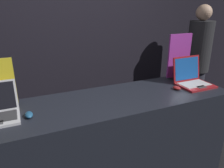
# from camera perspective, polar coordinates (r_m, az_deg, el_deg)

# --- Properties ---
(wall_back) EXTENTS (8.00, 0.05, 2.80)m
(wall_back) POSITION_cam_1_polar(r_m,az_deg,el_deg) (2.98, -9.40, 12.28)
(wall_back) COLOR black
(wall_back) RESTS_ON ground_plane
(display_counter) EXTENTS (2.38, 0.70, 0.96)m
(display_counter) POSITION_cam_1_polar(r_m,az_deg,el_deg) (2.28, -0.16, -15.10)
(display_counter) COLOR black
(display_counter) RESTS_ON ground_plane
(mouse_front) EXTENTS (0.06, 0.11, 0.04)m
(mouse_front) POSITION_cam_1_polar(r_m,az_deg,el_deg) (1.84, -20.89, -7.52)
(mouse_front) COLOR navy
(mouse_front) RESTS_ON display_counter
(laptop_back) EXTENTS (0.36, 0.34, 0.29)m
(laptop_back) POSITION_cam_1_polar(r_m,az_deg,el_deg) (2.54, 20.16, 1.32)
(laptop_back) COLOR maroon
(laptop_back) RESTS_ON display_counter
(mouse_back) EXTENTS (0.07, 0.09, 0.03)m
(mouse_back) POSITION_cam_1_polar(r_m,az_deg,el_deg) (2.36, 16.58, -0.99)
(mouse_back) COLOR maroon
(mouse_back) RESTS_ON display_counter
(promo_stand_back) EXTENTS (0.30, 0.07, 0.52)m
(promo_stand_back) POSITION_cam_1_polar(r_m,az_deg,el_deg) (2.66, 17.08, 6.63)
(promo_stand_back) COLOR black
(promo_stand_back) RESTS_ON display_counter
(person_bystander) EXTENTS (0.34, 0.34, 1.80)m
(person_bystander) POSITION_cam_1_polar(r_m,az_deg,el_deg) (3.50, 21.24, 4.50)
(person_bystander) COLOR #282833
(person_bystander) RESTS_ON ground_plane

